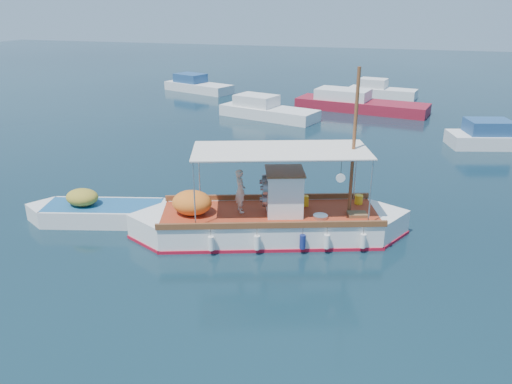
# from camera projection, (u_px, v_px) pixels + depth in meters

# --- Properties ---
(ground) EXTENTS (160.00, 160.00, 0.00)m
(ground) POSITION_uv_depth(u_px,v_px,m) (285.00, 234.00, 18.48)
(ground) COLOR black
(ground) RESTS_ON ground
(fishing_caique) EXTENTS (9.76, 5.07, 6.29)m
(fishing_caique) POSITION_uv_depth(u_px,v_px,m) (268.00, 222.00, 18.14)
(fishing_caique) COLOR white
(fishing_caique) RESTS_ON ground
(dinghy) EXTENTS (5.97, 2.81, 1.51)m
(dinghy) POSITION_uv_depth(u_px,v_px,m) (102.00, 214.00, 19.47)
(dinghy) COLOR white
(dinghy) RESTS_ON ground
(bg_boat_nw) EXTENTS (7.72, 4.39, 1.80)m
(bg_boat_nw) POSITION_uv_depth(u_px,v_px,m) (266.00, 111.00, 36.70)
(bg_boat_nw) COLOR silver
(bg_boat_nw) RESTS_ON ground
(bg_boat_n) EXTENTS (10.48, 4.57, 1.80)m
(bg_boat_n) POSITION_uv_depth(u_px,v_px,m) (357.00, 104.00, 39.14)
(bg_boat_n) COLOR maroon
(bg_boat_n) RESTS_ON ground
(bg_boat_ne) EXTENTS (6.49, 3.74, 1.80)m
(bg_boat_ne) POSITION_uv_depth(u_px,v_px,m) (499.00, 139.00, 29.41)
(bg_boat_ne) COLOR silver
(bg_boat_ne) RESTS_ON ground
(bg_boat_far_w) EXTENTS (7.28, 4.56, 1.80)m
(bg_boat_far_w) POSITION_uv_depth(u_px,v_px,m) (197.00, 86.00, 47.45)
(bg_boat_far_w) COLOR silver
(bg_boat_far_w) RESTS_ON ground
(bg_boat_far_n) EXTENTS (6.13, 2.93, 1.80)m
(bg_boat_far_n) POSITION_uv_depth(u_px,v_px,m) (380.00, 92.00, 44.62)
(bg_boat_far_n) COLOR silver
(bg_boat_far_n) RESTS_ON ground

